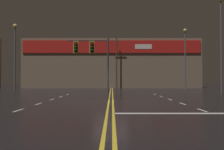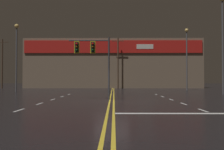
{
  "view_description": "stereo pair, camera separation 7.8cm",
  "coord_description": "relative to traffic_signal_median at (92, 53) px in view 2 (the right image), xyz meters",
  "views": [
    {
      "loc": [
        0.09,
        -18.33,
        1.57
      ],
      "look_at": [
        0.0,
        2.86,
        2.0
      ],
      "focal_mm": 40.0,
      "sensor_mm": 36.0,
      "label": 1
    },
    {
      "loc": [
        0.16,
        -18.33,
        1.57
      ],
      "look_at": [
        0.0,
        2.86,
        2.0
      ],
      "focal_mm": 40.0,
      "sensor_mm": 36.0,
      "label": 2
    }
  ],
  "objects": [
    {
      "name": "ground_plane",
      "position": [
        1.6,
        -1.75,
        -3.79
      ],
      "size": [
        200.0,
        200.0,
        0.0
      ],
      "primitive_type": "plane",
      "color": "black"
    },
    {
      "name": "streetlight_median_approach",
      "position": [
        -11.02,
        12.42,
        1.96
      ],
      "size": [
        0.56,
        0.56,
        8.94
      ],
      "color": "#59595E",
      "rests_on": "ground"
    },
    {
      "name": "utility_pole_row",
      "position": [
        4.16,
        26.42,
        1.45
      ],
      "size": [
        46.38,
        0.26,
        11.27
      ],
      "color": "#4C3828",
      "rests_on": "ground"
    },
    {
      "name": "road_markings",
      "position": [
        2.47,
        -2.95,
        -3.79
      ],
      "size": [
        14.17,
        60.0,
        0.01
      ],
      "color": "gold",
      "rests_on": "ground"
    },
    {
      "name": "streetlight_near_left",
      "position": [
        13.71,
        7.28,
        2.98
      ],
      "size": [
        0.56,
        0.56,
        10.8
      ],
      "color": "#59595E",
      "rests_on": "ground"
    },
    {
      "name": "building_backdrop",
      "position": [
        1.6,
        32.53,
        1.05
      ],
      "size": [
        34.76,
        10.23,
        9.65
      ],
      "color": "#7A6651",
      "rests_on": "ground"
    },
    {
      "name": "traffic_signal_median",
      "position": [
        0.0,
        0.0,
        0.0
      ],
      "size": [
        3.32,
        0.36,
        5.02
      ],
      "color": "#38383D",
      "rests_on": "ground"
    },
    {
      "name": "streetlight_near_right",
      "position": [
        12.93,
        18.1,
        2.26
      ],
      "size": [
        0.56,
        0.56,
        9.48
      ],
      "color": "#59595E",
      "rests_on": "ground"
    }
  ]
}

